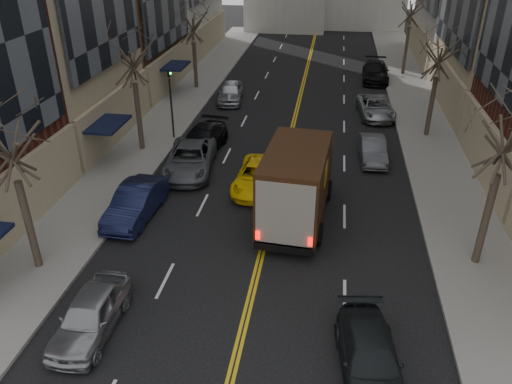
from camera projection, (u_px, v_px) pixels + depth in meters
sidewalk_left at (173, 111)px, 36.82m from camera, size 4.00×66.00×0.15m
sidewalk_right at (425, 125)px, 34.41m from camera, size 4.00×66.00×0.15m
tree_lf_near at (3, 124)px, 17.36m from camera, size 3.20×3.20×8.41m
tree_lf_mid at (130, 41)px, 27.60m from camera, size 3.20×3.20×8.91m
tree_lf_far at (192, 14)px, 39.15m from camera, size 3.20×3.20×8.12m
tree_rt_mid at (442, 40)px, 29.79m from camera, size 3.20×3.20×8.32m
traffic_signal at (171, 97)px, 30.95m from camera, size 0.29×0.26×4.70m
ups_truck at (297, 183)px, 22.76m from camera, size 3.23×7.10×3.79m
observer_sedan at (370, 359)px, 15.29m from camera, size 2.38×4.67×1.30m
taxi at (258, 176)px, 26.16m from camera, size 2.38×4.88×1.34m
pedestrian at (310, 188)px, 24.78m from camera, size 0.53×0.66×1.58m
parked_lf_a at (90, 315)px, 16.90m from camera, size 1.72×4.19×1.42m
parked_lf_b at (136, 202)px, 23.51m from camera, size 1.85×4.78×1.55m
parked_lf_c at (190, 159)px, 27.87m from camera, size 3.14×5.72×1.52m
parked_lf_d at (202, 140)px, 30.23m from camera, size 2.69×5.36×1.49m
parked_lf_e at (231, 92)px, 38.72m from camera, size 2.25×4.59×1.51m
parked_rt_a at (373, 150)px, 29.21m from camera, size 1.57×4.05×1.31m
parked_rt_b at (376, 107)px, 35.79m from camera, size 2.79×5.15×1.37m
parked_rt_c at (376, 72)px, 43.81m from camera, size 2.40×5.53×1.59m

